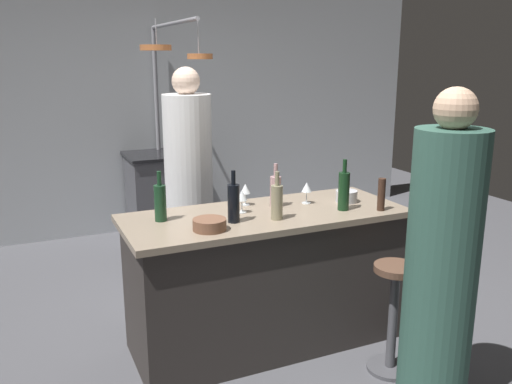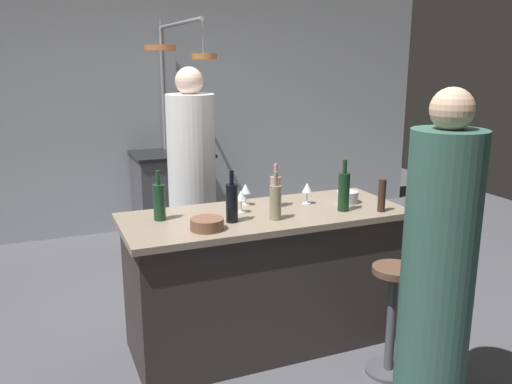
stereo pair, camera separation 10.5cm
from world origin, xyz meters
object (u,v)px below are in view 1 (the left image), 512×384
(wine_bottle_green, at_px, (160,202))
(wine_bottle_rose, at_px, (275,191))
(wine_bottle_red, at_px, (344,190))
(wine_bottle_dark, at_px, (234,202))
(wine_bottle_white, at_px, (277,201))
(stove_range, at_px, (167,194))
(chef, at_px, (189,190))
(wine_glass_near_right_guest, at_px, (242,196))
(guest_right, at_px, (441,271))
(bar_stool_right, at_px, (393,313))
(mixing_bowl_wooden, at_px, (210,224))
(wine_glass_by_chef, at_px, (307,188))
(wine_glass_near_left_guest, at_px, (245,190))
(pepper_mill, at_px, (381,195))
(mixing_bowl_steel, at_px, (346,196))

(wine_bottle_green, bearing_deg, wine_bottle_rose, 0.15)
(wine_bottle_red, bearing_deg, wine_bottle_dark, 176.45)
(wine_bottle_white, bearing_deg, stove_range, 90.09)
(chef, bearing_deg, wine_glass_near_right_guest, -87.59)
(wine_bottle_red, height_order, wine_glass_near_right_guest, wine_bottle_red)
(chef, distance_m, guest_right, 2.17)
(bar_stool_right, bearing_deg, wine_bottle_rose, 120.69)
(wine_bottle_red, relative_size, wine_glass_near_right_guest, 2.26)
(wine_bottle_white, distance_m, mixing_bowl_wooden, 0.45)
(chef, distance_m, wine_bottle_white, 1.23)
(chef, bearing_deg, bar_stool_right, -66.42)
(wine_bottle_white, bearing_deg, guest_right, -59.59)
(stove_range, relative_size, wine_bottle_red, 2.69)
(wine_bottle_rose, height_order, mixing_bowl_wooden, wine_bottle_rose)
(wine_glass_by_chef, bearing_deg, chef, 118.53)
(wine_bottle_red, bearing_deg, stove_range, 100.49)
(wine_bottle_rose, bearing_deg, stove_range, 92.91)
(chef, xyz_separation_m, wine_bottle_rose, (0.30, -0.94, 0.18))
(wine_glass_near_left_guest, bearing_deg, wine_bottle_white, -81.93)
(guest_right, relative_size, wine_bottle_dark, 5.48)
(bar_stool_right, height_order, wine_bottle_red, wine_bottle_red)
(wine_bottle_rose, relative_size, wine_glass_near_left_guest, 1.96)
(bar_stool_right, relative_size, wine_glass_near_right_guest, 4.66)
(wine_bottle_red, relative_size, wine_bottle_rose, 1.15)
(pepper_mill, height_order, wine_bottle_dark, wine_bottle_dark)
(wine_glass_near_right_guest, distance_m, mixing_bowl_steel, 0.75)
(stove_range, distance_m, pepper_mill, 2.85)
(guest_right, bearing_deg, wine_bottle_white, 120.41)
(stove_range, bearing_deg, wine_glass_near_left_guest, -91.24)
(wine_bottle_white, bearing_deg, mixing_bowl_wooden, -176.13)
(bar_stool_right, bearing_deg, wine_bottle_red, 98.19)
(wine_glass_by_chef, relative_size, mixing_bowl_steel, 1.00)
(bar_stool_right, relative_size, pepper_mill, 3.24)
(stove_range, relative_size, bar_stool_right, 1.31)
(guest_right, xyz_separation_m, wine_bottle_red, (-0.03, 0.86, 0.23))
(wine_bottle_green, distance_m, mixing_bowl_wooden, 0.36)
(wine_bottle_white, distance_m, wine_bottle_dark, 0.27)
(mixing_bowl_steel, bearing_deg, wine_glass_near_left_guest, 162.84)
(wine_glass_by_chef, relative_size, mixing_bowl_wooden, 0.76)
(chef, distance_m, wine_bottle_dark, 1.17)
(wine_bottle_red, xyz_separation_m, mixing_bowl_wooden, (-0.92, -0.04, -0.10))
(wine_bottle_dark, bearing_deg, stove_range, 84.20)
(wine_bottle_white, height_order, wine_glass_near_right_guest, wine_bottle_white)
(stove_range, distance_m, mixing_bowl_wooden, 2.72)
(wine_bottle_white, height_order, mixing_bowl_steel, wine_bottle_white)
(bar_stool_right, height_order, mixing_bowl_wooden, mixing_bowl_wooden)
(stove_range, height_order, wine_bottle_green, wine_bottle_green)
(chef, distance_m, pepper_mill, 1.58)
(mixing_bowl_wooden, bearing_deg, wine_bottle_red, 2.33)
(chef, relative_size, wine_glass_by_chef, 12.24)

